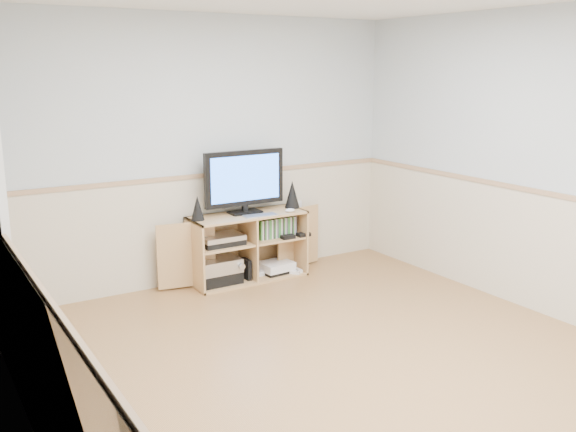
% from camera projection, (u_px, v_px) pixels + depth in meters
% --- Properties ---
extents(room, '(4.04, 4.54, 2.54)m').
position_uv_depth(room, '(331.00, 192.00, 4.23)').
color(room, '#AC7F4C').
rests_on(room, ground).
extents(media_cabinet, '(1.76, 0.42, 0.65)m').
position_uv_depth(media_cabinet, '(245.00, 245.00, 6.23)').
color(media_cabinet, tan).
rests_on(media_cabinet, floor).
extents(monitor, '(0.82, 0.18, 0.60)m').
position_uv_depth(monitor, '(245.00, 180.00, 6.08)').
color(monitor, black).
rests_on(monitor, media_cabinet).
extents(speaker_left, '(0.12, 0.12, 0.23)m').
position_uv_depth(speaker_left, '(197.00, 208.00, 5.85)').
color(speaker_left, black).
rests_on(speaker_left, media_cabinet).
extents(speaker_right, '(0.15, 0.15, 0.27)m').
position_uv_depth(speaker_right, '(292.00, 194.00, 6.36)').
color(speaker_right, black).
rests_on(speaker_right, media_cabinet).
extents(keyboard, '(0.33, 0.15, 0.01)m').
position_uv_depth(keyboard, '(260.00, 216.00, 6.03)').
color(keyboard, silver).
rests_on(keyboard, media_cabinet).
extents(mouse, '(0.11, 0.08, 0.04)m').
position_uv_depth(mouse, '(290.00, 210.00, 6.19)').
color(mouse, white).
rests_on(mouse, media_cabinet).
extents(av_components, '(0.50, 0.30, 0.47)m').
position_uv_depth(av_components, '(220.00, 262.00, 6.05)').
color(av_components, black).
rests_on(av_components, media_cabinet).
extents(game_consoles, '(0.45, 0.30, 0.11)m').
position_uv_depth(game_consoles, '(275.00, 268.00, 6.38)').
color(game_consoles, white).
rests_on(game_consoles, media_cabinet).
extents(game_cases, '(0.41, 0.13, 0.19)m').
position_uv_depth(game_cases, '(276.00, 227.00, 6.29)').
color(game_cases, '#3F8C3F').
rests_on(game_cases, media_cabinet).
extents(wall_outlet, '(0.12, 0.03, 0.12)m').
position_uv_depth(wall_outlet, '(296.00, 207.00, 6.66)').
color(wall_outlet, white).
rests_on(wall_outlet, wall_back).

